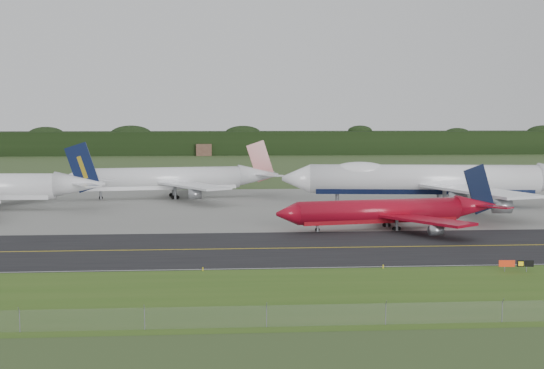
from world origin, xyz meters
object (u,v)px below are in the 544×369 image
(jet_ba_747, at_px, (435,180))
(jet_red_737, at_px, (391,211))
(jet_star_tail, at_px, (173,179))
(taxiway_sign, at_px, (516,264))

(jet_ba_747, relative_size, jet_red_737, 1.66)
(jet_ba_747, distance_m, jet_red_737, 36.61)
(jet_ba_747, distance_m, jet_star_tail, 64.52)
(jet_star_tail, bearing_deg, jet_ba_747, -20.36)
(jet_red_737, bearing_deg, jet_star_tail, 128.26)
(jet_ba_747, relative_size, jet_star_tail, 1.32)
(jet_ba_747, height_order, taxiway_sign, jet_ba_747)
(jet_red_737, distance_m, jet_star_tail, 69.37)
(taxiway_sign, bearing_deg, jet_ba_747, 82.31)
(taxiway_sign, bearing_deg, jet_red_737, 101.62)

